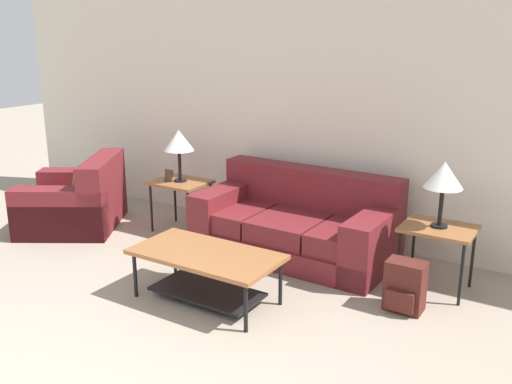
{
  "coord_description": "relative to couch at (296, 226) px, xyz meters",
  "views": [
    {
      "loc": [
        2.45,
        -1.0,
        2.19
      ],
      "look_at": [
        -0.08,
        3.06,
        0.8
      ],
      "focal_mm": 40.0,
      "sensor_mm": 36.0,
      "label": 1
    }
  ],
  "objects": [
    {
      "name": "backpack",
      "position": [
        1.3,
        -0.59,
        -0.09
      ],
      "size": [
        0.3,
        0.27,
        0.42
      ],
      "color": "#4C1E19",
      "rests_on": "ground_plane"
    },
    {
      "name": "wall_back",
      "position": [
        0.04,
        0.62,
        1.01
      ],
      "size": [
        8.97,
        0.06,
        2.6
      ],
      "color": "silver",
      "rests_on": "ground_plane"
    },
    {
      "name": "armchair",
      "position": [
        -2.5,
        -0.6,
        -0.01
      ],
      "size": [
        1.41,
        1.44,
        0.8
      ],
      "color": "maroon",
      "rests_on": "ground_plane"
    },
    {
      "name": "coffee_table",
      "position": [
        -0.14,
        -1.3,
        0.03
      ],
      "size": [
        1.22,
        0.64,
        0.43
      ],
      "color": "#935B33",
      "rests_on": "ground_plane"
    },
    {
      "name": "side_table_right",
      "position": [
        1.4,
        -0.08,
        0.22
      ],
      "size": [
        0.6,
        0.49,
        0.57
      ],
      "color": "#935B33",
      "rests_on": "ground_plane"
    },
    {
      "name": "table_lamp_left",
      "position": [
        -1.4,
        -0.08,
        0.72
      ],
      "size": [
        0.32,
        0.32,
        0.56
      ],
      "color": "black",
      "rests_on": "side_table_left"
    },
    {
      "name": "couch",
      "position": [
        0.0,
        0.0,
        0.0
      ],
      "size": [
        1.95,
        0.98,
        0.82
      ],
      "color": "maroon",
      "rests_on": "ground_plane"
    },
    {
      "name": "side_table_left",
      "position": [
        -1.4,
        -0.08,
        0.22
      ],
      "size": [
        0.6,
        0.49,
        0.57
      ],
      "color": "#935B33",
      "rests_on": "ground_plane"
    },
    {
      "name": "table_lamp_right",
      "position": [
        1.4,
        -0.08,
        0.72
      ],
      "size": [
        0.32,
        0.32,
        0.56
      ],
      "color": "black",
      "rests_on": "side_table_right"
    },
    {
      "name": "picture_frame",
      "position": [
        -1.5,
        -0.15,
        0.34
      ],
      "size": [
        0.1,
        0.04,
        0.13
      ],
      "color": "#4C3828",
      "rests_on": "side_table_left"
    }
  ]
}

